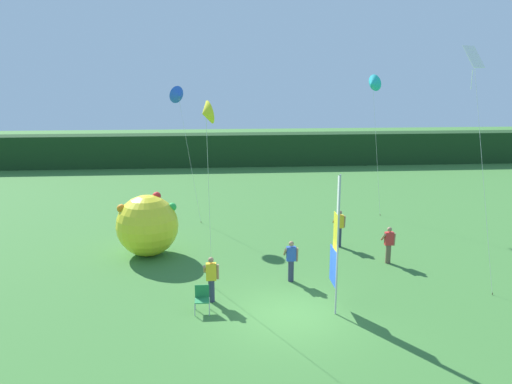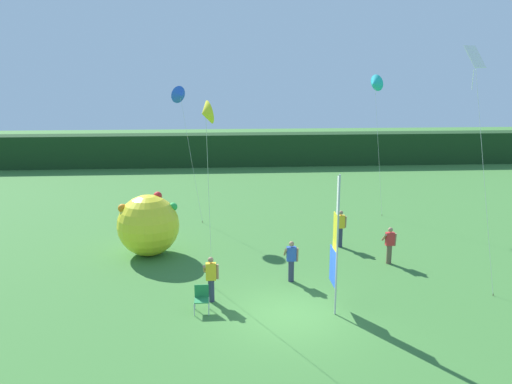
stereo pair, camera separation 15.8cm
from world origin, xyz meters
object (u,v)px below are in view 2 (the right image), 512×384
banner_flag (335,246)px  person_mid_field (390,244)px  kite_cyan_delta_3 (375,84)px  inflatable_balloon (148,225)px  kite_white_diamond_2 (476,69)px  folding_chair (202,297)px  kite_blue_delta_0 (180,96)px  person_far_left (291,260)px  kite_yellow_delta_1 (206,114)px  person_far_right (340,228)px  person_near_banner (211,278)px

banner_flag → person_mid_field: bearing=51.9°
banner_flag → kite_cyan_delta_3: (4.88, 12.62, 5.04)m
inflatable_balloon → kite_white_diamond_2: bearing=-16.9°
banner_flag → inflatable_balloon: (-6.94, 6.10, -0.92)m
folding_chair → kite_blue_delta_0: (-1.33, 11.70, 6.22)m
person_mid_field → kite_cyan_delta_3: (1.55, 8.37, 6.48)m
inflatable_balloon → folding_chair: size_ratio=3.12×
person_mid_field → inflatable_balloon: size_ratio=0.57×
person_far_left → kite_yellow_delta_1: size_ratio=0.23×
person_far_right → person_mid_field: bearing=-55.5°
person_mid_field → kite_cyan_delta_3: kite_cyan_delta_3 is taller
inflatable_balloon → kite_blue_delta_0: size_ratio=0.38×
person_near_banner → kite_yellow_delta_1: kite_yellow_delta_1 is taller
kite_blue_delta_0 → kite_yellow_delta_1: bearing=-81.9°
person_near_banner → kite_yellow_delta_1: bearing=-104.9°
folding_chair → person_mid_field: bearing=27.1°
inflatable_balloon → folding_chair: inflatable_balloon is taller
folding_chair → kite_white_diamond_2: bearing=11.8°
person_near_banner → inflatable_balloon: size_ratio=0.59×
person_far_right → folding_chair: person_far_right is taller
kite_blue_delta_0 → person_far_right: bearing=-35.8°
banner_flag → kite_blue_delta_0: (-5.78, 11.98, 4.45)m
kite_yellow_delta_1 → kite_cyan_delta_3: size_ratio=0.90×
banner_flag → kite_white_diamond_2: (5.43, 2.34, 5.74)m
inflatable_balloon → kite_yellow_delta_1: kite_yellow_delta_1 is taller
kite_cyan_delta_3 → banner_flag: bearing=-111.1°
kite_yellow_delta_1 → folding_chair: bearing=-115.7°
person_far_right → kite_yellow_delta_1: size_ratio=0.25×
kite_blue_delta_0 → person_far_left: bearing=-63.3°
kite_yellow_delta_1 → kite_white_diamond_2: size_ratio=0.79×
person_near_banner → banner_flag: bearing=-13.9°
kite_blue_delta_0 → kite_yellow_delta_1: kite_blue_delta_0 is taller
person_mid_field → kite_white_diamond_2: size_ratio=0.18×
banner_flag → person_far_left: bearing=112.2°
person_far_left → kite_yellow_delta_1: bearing=-149.8°
person_far_left → kite_blue_delta_0: size_ratio=0.22×
kite_blue_delta_0 → banner_flag: bearing=-64.2°
kite_blue_delta_0 → folding_chair: bearing=-83.5°
person_far_left → inflatable_balloon: (-5.86, 3.47, 0.50)m
folding_chair → kite_yellow_delta_1: size_ratio=0.13×
inflatable_balloon → kite_yellow_delta_1: 7.93m
folding_chair → kite_yellow_delta_1: bearing=64.3°
person_near_banner → person_mid_field: size_ratio=1.04×
person_near_banner → person_mid_field: person_near_banner is taller
person_far_left → kite_cyan_delta_3: 13.30m
person_near_banner → folding_chair: size_ratio=1.85×
person_far_right → inflatable_balloon: bearing=-177.1°
person_mid_field → kite_yellow_delta_1: size_ratio=0.23×
person_far_left → person_mid_field: bearing=20.2°
kite_blue_delta_0 → kite_cyan_delta_3: (10.66, 0.64, 0.58)m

